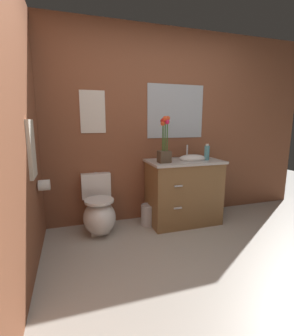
{
  "coord_description": "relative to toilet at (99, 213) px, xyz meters",
  "views": [
    {
      "loc": [
        -1.06,
        -1.37,
        1.32
      ],
      "look_at": [
        -0.2,
        1.33,
        0.77
      ],
      "focal_mm": 25.74,
      "sensor_mm": 36.0,
      "label": 1
    }
  ],
  "objects": [
    {
      "name": "toilet_paper_roll",
      "position": [
        -0.56,
        -0.2,
        0.44
      ],
      "size": [
        0.11,
        0.11,
        0.11
      ],
      "primitive_type": "cylinder",
      "rotation": [
        0.0,
        1.57,
        0.0
      ],
      "color": "white"
    },
    {
      "name": "ground_plane",
      "position": [
        0.78,
        -1.41,
        -0.24
      ],
      "size": [
        9.37,
        9.37,
        0.0
      ],
      "primitive_type": "plane",
      "color": "#B2ADA3"
    },
    {
      "name": "wall_back",
      "position": [
        0.98,
        0.3,
        1.01
      ],
      "size": [
        4.37,
        0.05,
        2.5
      ],
      "primitive_type": "cube",
      "color": "brown",
      "rests_on": "ground_plane"
    },
    {
      "name": "wall_poster",
      "position": [
        0.0,
        0.27,
        1.19
      ],
      "size": [
        0.3,
        0.01,
        0.51
      ],
      "primitive_type": "cube",
      "color": "silver"
    },
    {
      "name": "toilet",
      "position": [
        0.0,
        0.0,
        0.0
      ],
      "size": [
        0.38,
        0.59,
        0.69
      ],
      "color": "white",
      "rests_on": "ground_plane"
    },
    {
      "name": "wall_mirror",
      "position": [
        1.1,
        0.27,
        1.21
      ],
      "size": [
        0.8,
        0.01,
        0.7
      ],
      "primitive_type": "cube",
      "color": "#B2BCC6"
    },
    {
      "name": "hanging_towel",
      "position": [
        -0.61,
        -0.43,
        0.83
      ],
      "size": [
        0.03,
        0.28,
        0.52
      ],
      "primitive_type": "cube",
      "color": "beige"
    },
    {
      "name": "soap_bottle",
      "position": [
        1.38,
        -0.09,
        0.68
      ],
      "size": [
        0.07,
        0.07,
        0.21
      ],
      "color": "teal",
      "rests_on": "vanity_cabinet"
    },
    {
      "name": "wall_left",
      "position": [
        -0.65,
        -0.9,
        1.01
      ],
      "size": [
        0.05,
        4.71,
        2.5
      ],
      "primitive_type": "cube",
      "color": "brown",
      "rests_on": "ground_plane"
    },
    {
      "name": "trash_bin",
      "position": [
        0.62,
        0.01,
        -0.11
      ],
      "size": [
        0.18,
        0.18,
        0.27
      ],
      "color": "#B7B7BC",
      "rests_on": "ground_plane"
    },
    {
      "name": "vanity_cabinet",
      "position": [
        1.1,
        -0.03,
        0.18
      ],
      "size": [
        0.94,
        0.56,
        1.01
      ],
      "color": "brown",
      "rests_on": "ground_plane"
    },
    {
      "name": "flower_vase",
      "position": [
        0.79,
        -0.11,
        0.79
      ],
      "size": [
        0.14,
        0.14,
        0.55
      ],
      "color": "#4C3D2D",
      "rests_on": "vanity_cabinet"
    }
  ]
}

